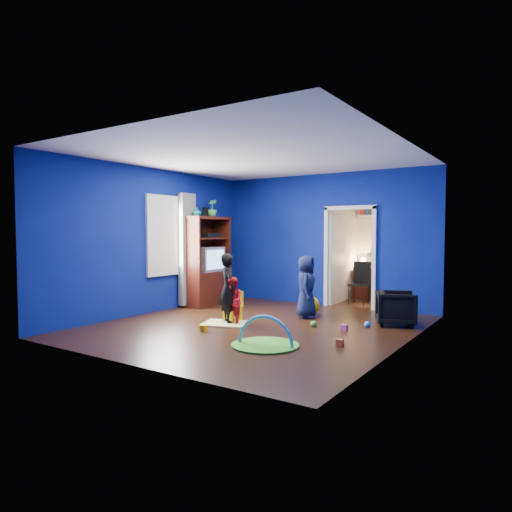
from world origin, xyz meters
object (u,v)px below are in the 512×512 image
Objects in this scene: tv_armoire at (206,261)px; study_desk at (373,284)px; armchair at (396,308)px; child_navy at (306,287)px; child_black at (228,289)px; toddler_red at (233,301)px; play_mat at (265,345)px; crt_tv at (207,259)px; kid_chair at (233,308)px; vase at (197,212)px; hopper_ball at (310,306)px; folding_chair at (359,284)px.

study_desk is (2.81, 2.92, -0.60)m from tv_armoire.
child_navy is (-1.62, -0.26, 0.29)m from armchair.
toddler_red is (0.14, -0.05, -0.20)m from child_black.
play_mat is (3.08, -2.39, -0.97)m from tv_armoire.
armchair is 4.25m from tv_armoire.
toddler_red reaches higher than study_desk.
kid_chair is (1.62, -1.25, -0.77)m from crt_tv.
tv_armoire is at bearing 142.11° from play_mat.
vase reaches higher than child_navy.
kid_chair is 4.33m from study_desk.
child_black is 3.26× the size of hopper_ball.
hopper_ball is 0.39× the size of play_mat.
kid_chair is (-0.15, 0.20, -0.17)m from toddler_red.
child_black reaches higher than study_desk.
hopper_ball is at bearing -98.76° from folding_chair.
child_black is 4.48m from study_desk.
armchair is 0.55× the size of child_navy.
vase reaches higher than child_black.
child_black reaches higher than hopper_ball.
play_mat is (1.41, -1.00, -0.61)m from child_black.
child_black reaches higher than armchair.
armchair is at bearing 1.46° from tv_armoire.
vase is 1.08m from crt_tv.
kid_chair is (-0.91, -1.10, -0.34)m from child_navy.
folding_chair reaches higher than toddler_red.
study_desk is at bearing 46.58° from crt_tv.
play_mat is (1.42, -1.14, -0.24)m from kid_chair.
play_mat is (3.08, -2.09, -2.05)m from vase.
child_navy reaches higher than folding_chair.
toddler_red is at bearing -38.79° from tv_armoire.
child_navy is at bearing -78.69° from hopper_ball.
study_desk is at bearing 92.89° from play_mat.
crt_tv is at bearing 0.00° from tv_armoire.
vase is 0.22× the size of folding_chair.
crt_tv is (0.04, 0.30, -1.04)m from vase.
toddler_red is at bearing -32.53° from vase.
toddler_red is 2.37m from crt_tv.
play_mat is at bearing -37.78° from kid_chair.
play_mat is 1.10× the size of study_desk.
folding_chair is (1.15, 3.22, 0.21)m from kid_chair.
kid_chair is 0.57× the size of study_desk.
folding_chair reaches higher than kid_chair.
vase is at bearing 72.46° from armchair.
kid_chair is (-0.01, 0.15, -0.37)m from child_black.
play_mat is at bearing -34.24° from vase.
child_black is 1.78m from hopper_ball.
tv_armoire is 2.64m from hopper_ball.
study_desk is (2.77, 2.92, -0.65)m from crt_tv.
hopper_ball is at bearing -10.26° from child_navy.
study_desk reaches higher than play_mat.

